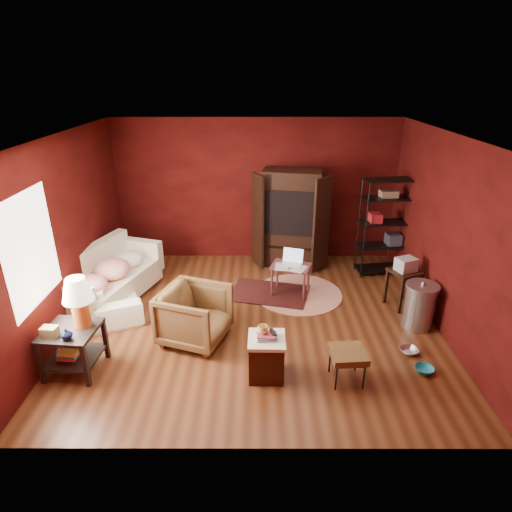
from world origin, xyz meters
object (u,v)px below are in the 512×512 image
Objects in this scene: laptop_desk at (291,268)px; wire_shelving at (386,223)px; sofa at (109,281)px; side_table at (75,317)px; tv_armoire at (291,217)px; hamper at (266,356)px; armchair at (195,313)px.

laptop_desk is 2.06m from wire_shelving.
side_table reaches higher than sofa.
wire_shelving is (1.79, 0.87, 0.51)m from laptop_desk.
tv_armoire is 1.76m from wire_shelving.
sofa is 3.20m from hamper.
side_table is 1.98× the size of hamper.
side_table is at bearing 162.63° from sofa.
hamper is at bearing -3.91° from side_table.
armchair is at bearing -119.03° from laptop_desk.
laptop_desk is 0.42× the size of tv_armoire.
side_table reaches higher than armchair.
hamper is (2.58, -1.89, -0.10)m from sofa.
side_table is (-1.39, -0.63, 0.33)m from armchair.
laptop_desk is (3.04, 0.28, 0.10)m from sofa.
armchair is 1.57m from side_table.
side_table reaches higher than laptop_desk.
sofa reaches higher than hamper.
sofa is 2.25× the size of armchair.
laptop_desk is at bearing -107.96° from sofa.
tv_armoire is at bearing 81.08° from hamper.
tv_armoire is at bearing 104.08° from laptop_desk.
sofa is 3.05m from laptop_desk.
hamper is at bearing -84.27° from laptop_desk.
wire_shelving reaches higher than laptop_desk.
laptop_desk is (1.46, 1.38, 0.05)m from armchair.
sofa is 1.55× the size of side_table.
laptop_desk is at bearing -160.34° from wire_shelving.
hamper is 0.81× the size of laptop_desk.
tv_armoire is at bearing -11.27° from armchair.
tv_armoire is (2.94, 3.27, 0.22)m from side_table.
hamper is 0.34× the size of tv_armoire.
hamper is at bearing -109.35° from armchair.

